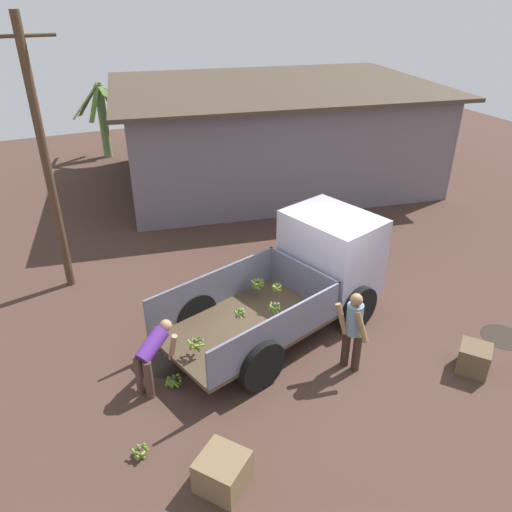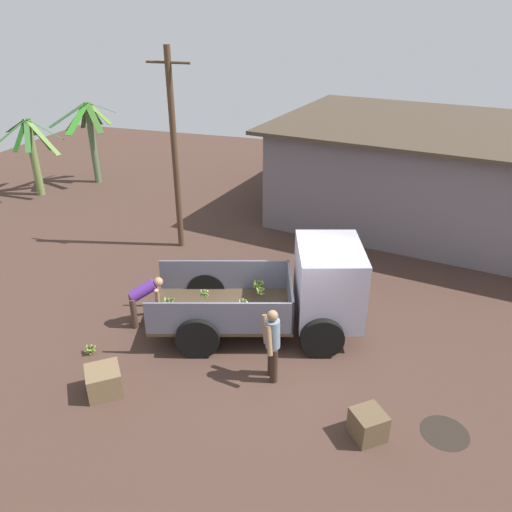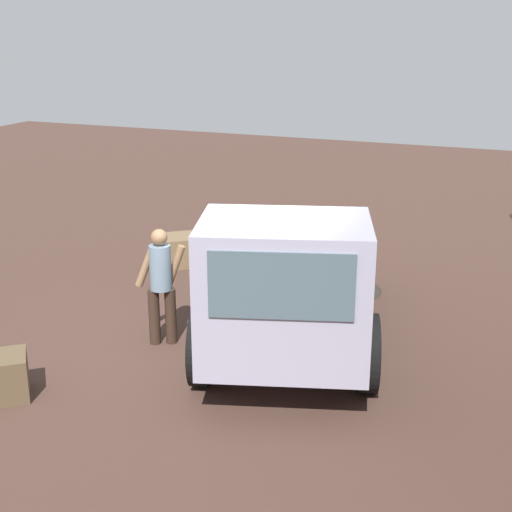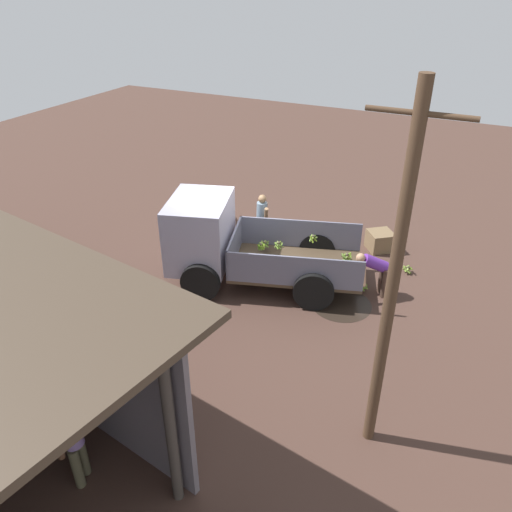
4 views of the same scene
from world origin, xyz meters
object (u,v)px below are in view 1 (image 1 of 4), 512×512
Objects in this scene: wooden_crate_0 at (223,472)px; person_foreground_visitor at (353,328)px; person_worker_loading at (152,353)px; banana_bunch_on_ground_1 at (140,451)px; banana_bunch_on_ground_2 at (171,382)px; cargo_truck at (314,267)px; banana_bunch_on_ground_0 at (175,380)px; wooden_crate_1 at (474,359)px; utility_pole at (46,161)px; person_bystander_near_shed at (188,187)px.

person_foreground_visitor is at bearing 24.55° from wooden_crate_0.
banana_bunch_on_ground_1 is at bearing -146.25° from person_worker_loading.
person_foreground_visitor reaches higher than banana_bunch_on_ground_2.
banana_bunch_on_ground_0 is (-3.34, -1.03, -0.99)m from cargo_truck.
wooden_crate_1 reaches higher than banana_bunch_on_ground_2.
person_foreground_visitor is (-0.26, -1.87, -0.21)m from cargo_truck.
person_worker_loading is 2.20× the size of wooden_crate_1.
banana_bunch_on_ground_2 is at bearing 93.91° from wooden_crate_0.
cargo_truck is 0.86× the size of utility_pole.
person_worker_loading is at bearing 152.91° from banana_bunch_on_ground_2.
wooden_crate_1 reaches higher than banana_bunch_on_ground_1.
person_foreground_visitor reaches higher than person_bystander_near_shed.
cargo_truck is at bearing 16.47° from banana_bunch_on_ground_2.
utility_pole is at bearing 94.44° from banana_bunch_on_ground_1.
banana_bunch_on_ground_0 is at bearing 160.39° from wooden_crate_1.
utility_pole is 3.62× the size of person_foreground_visitor.
person_worker_loading is at bearing -44.66° from person_foreground_visitor.
wooden_crate_1 reaches higher than banana_bunch_on_ground_0.
wooden_crate_1 is at bearing -75.47° from cargo_truck.
person_foreground_visitor reaches higher than banana_bunch_on_ground_0.
cargo_truck is 1.90m from person_foreground_visitor.
person_foreground_visitor is 1.37× the size of person_worker_loading.
banana_bunch_on_ground_0 is (0.32, -0.13, -0.61)m from person_worker_loading.
banana_bunch_on_ground_2 is at bearing 160.54° from wooden_crate_1.
banana_bunch_on_ground_1 is at bearing -125.55° from banana_bunch_on_ground_0.
person_bystander_near_shed reaches higher than wooden_crate_1.
person_bystander_near_shed is 6.71× the size of banana_bunch_on_ground_0.
banana_bunch_on_ground_2 is at bearing -73.77° from utility_pole.
wooden_crate_1 is (5.19, -1.84, 0.16)m from banana_bunch_on_ground_2.
person_bystander_near_shed is at bearing 75.57° from wooden_crate_0.
person_foreground_visitor is at bearing -49.46° from utility_pole.
cargo_truck is 23.73× the size of banana_bunch_on_ground_2.
person_foreground_visitor is 7.93m from person_bystander_near_shed.
person_worker_loading is 5.79m from wooden_crate_1.
utility_pole is at bearing -165.81° from person_bystander_near_shed.
cargo_truck is 7.78× the size of wooden_crate_0.
wooden_crate_0 is (0.07, -2.22, 0.15)m from banana_bunch_on_ground_0.
person_bystander_near_shed is at bearing 35.82° from utility_pole.
wooden_crate_0 is 5.06m from wooden_crate_1.
cargo_truck is 18.29× the size of banana_bunch_on_ground_1.
utility_pole is 6.31m from banana_bunch_on_ground_1.
wooden_crate_0 is (-2.39, -9.28, -0.63)m from person_bystander_near_shed.
person_foreground_visitor is at bearing -15.29° from banana_bunch_on_ground_0.
wooden_crate_0 is at bearing -114.17° from person_worker_loading.
person_bystander_near_shed reaches higher than banana_bunch_on_ground_0.
person_worker_loading is 0.70m from banana_bunch_on_ground_0.
banana_bunch_on_ground_2 is (-2.54, -7.05, -0.80)m from person_bystander_near_shed.
person_worker_loading reaches higher than banana_bunch_on_ground_1.
cargo_truck is 3.10× the size of person_foreground_visitor.
wooden_crate_1 is (6.02, -0.56, 0.14)m from banana_bunch_on_ground_1.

